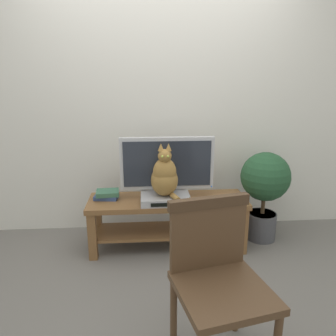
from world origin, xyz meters
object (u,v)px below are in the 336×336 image
at_px(media_box, 165,198).
at_px(wooden_chair, 217,270).
at_px(potted_plant, 265,186).
at_px(cat, 165,176).
at_px(tv, 167,167).
at_px(book_stack, 107,195).
at_px(tv_stand, 168,213).

distance_m(media_box, wooden_chair, 1.15).
height_order(media_box, potted_plant, potted_plant).
relative_size(media_box, cat, 0.89).
bearing_deg(cat, media_box, 94.69).
relative_size(tv, media_box, 2.03).
bearing_deg(book_stack, wooden_chair, -60.55).
bearing_deg(cat, wooden_chair, -79.84).
xyz_separation_m(tv, cat, (-0.03, -0.14, -0.05)).
distance_m(book_stack, potted_plant, 1.44).
distance_m(cat, book_stack, 0.55).
distance_m(tv_stand, tv, 0.42).
distance_m(tv, cat, 0.15).
bearing_deg(tv, media_box, -104.22).
height_order(media_box, wooden_chair, wooden_chair).
xyz_separation_m(tv_stand, book_stack, (-0.53, 0.05, 0.17)).
xyz_separation_m(tv, book_stack, (-0.53, -0.01, -0.24)).
bearing_deg(wooden_chair, potted_plant, 60.21).
bearing_deg(tv_stand, tv, 89.97).
height_order(wooden_chair, potted_plant, wooden_chair).
xyz_separation_m(wooden_chair, potted_plant, (0.73, 1.28, 0.01)).
height_order(wooden_chair, book_stack, wooden_chair).
bearing_deg(book_stack, tv, 1.18).
distance_m(tv_stand, potted_plant, 0.93).
bearing_deg(cat, tv_stand, 68.94).
bearing_deg(wooden_chair, cat, 100.16).
bearing_deg(potted_plant, book_stack, -178.40).
height_order(tv_stand, book_stack, book_stack).
relative_size(tv, wooden_chair, 0.93).
relative_size(media_box, book_stack, 1.80).
relative_size(cat, potted_plant, 0.54).
relative_size(cat, wooden_chair, 0.52).
height_order(tv, book_stack, tv).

